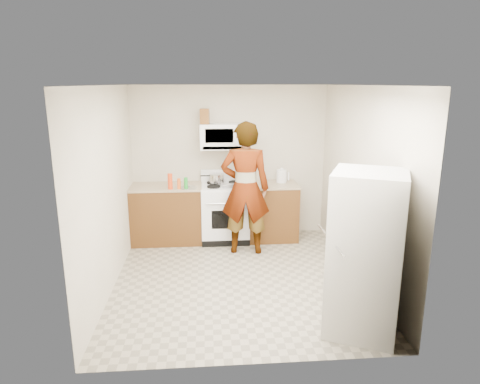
{
  "coord_description": "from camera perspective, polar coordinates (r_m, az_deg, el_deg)",
  "views": [
    {
      "loc": [
        -0.4,
        -5.22,
        2.53
      ],
      "look_at": [
        0.07,
        0.55,
        1.05
      ],
      "focal_mm": 32.0,
      "sensor_mm": 36.0,
      "label": 1
    }
  ],
  "objects": [
    {
      "name": "fridge",
      "position": [
        4.55,
        16.31,
        -7.91
      ],
      "size": [
        0.93,
        0.93,
        1.7
      ],
      "primitive_type": "cube",
      "rotation": [
        0.0,
        0.0,
        -0.43
      ],
      "color": "#B8B9B5",
      "rests_on": "floor"
    },
    {
      "name": "bottle_spray",
      "position": [
        6.66,
        -9.3,
        1.41
      ],
      "size": [
        0.09,
        0.09,
        0.24
      ],
      "primitive_type": "cylinder",
      "rotation": [
        0.0,
        0.0,
        -0.34
      ],
      "color": "red",
      "rests_on": "counter_left"
    },
    {
      "name": "person",
      "position": [
        6.36,
        0.7,
        0.47
      ],
      "size": [
        0.77,
        0.55,
        2.0
      ],
      "primitive_type": "imported",
      "rotation": [
        0.0,
        0.0,
        3.05
      ],
      "color": "tan",
      "rests_on": "floor"
    },
    {
      "name": "kettle",
      "position": [
        7.07,
        5.57,
        2.12
      ],
      "size": [
        0.19,
        0.19,
        0.2
      ],
      "primitive_type": "cylinder",
      "rotation": [
        0.0,
        0.0,
        0.11
      ],
      "color": "white",
      "rests_on": "counter_right"
    },
    {
      "name": "gas_range",
      "position": [
        7.01,
        -2.03,
        -2.59
      ],
      "size": [
        0.76,
        0.65,
        1.13
      ],
      "color": "white",
      "rests_on": "floor"
    },
    {
      "name": "saucepan",
      "position": [
        6.98,
        -3.13,
        1.85
      ],
      "size": [
        0.27,
        0.27,
        0.13
      ],
      "primitive_type": "cylinder",
      "rotation": [
        0.0,
        0.0,
        0.13
      ],
      "color": "silver",
      "rests_on": "gas_range"
    },
    {
      "name": "pot_lid",
      "position": [
        6.71,
        -6.9,
        0.58
      ],
      "size": [
        0.3,
        0.3,
        0.01
      ],
      "primitive_type": "cylinder",
      "rotation": [
        0.0,
        0.0,
        -0.15
      ],
      "color": "silver",
      "rests_on": "counter_left"
    },
    {
      "name": "floor",
      "position": [
        5.81,
        -0.28,
        -11.43
      ],
      "size": [
        3.6,
        3.6,
        0.0
      ],
      "primitive_type": "plane",
      "color": "gray",
      "rests_on": "ground"
    },
    {
      "name": "tray",
      "position": [
        6.74,
        -1.34,
        0.85
      ],
      "size": [
        0.26,
        0.18,
        0.05
      ],
      "primitive_type": "cube",
      "rotation": [
        0.0,
        0.0,
        -0.08
      ],
      "color": "silver",
      "rests_on": "gas_range"
    },
    {
      "name": "cabinet_right",
      "position": [
        7.11,
        4.27,
        -2.69
      ],
      "size": [
        0.8,
        0.62,
        0.9
      ],
      "primitive_type": "cube",
      "color": "#5C3516",
      "rests_on": "floor"
    },
    {
      "name": "bottle_green_cap",
      "position": [
        6.63,
        -7.23,
        1.15
      ],
      "size": [
        0.07,
        0.07,
        0.18
      ],
      "primitive_type": "cylinder",
      "rotation": [
        0.0,
        0.0,
        0.38
      ],
      "color": "#1A9125",
      "rests_on": "counter_left"
    },
    {
      "name": "jug",
      "position": [
        6.81,
        -4.73,
        10.03
      ],
      "size": [
        0.15,
        0.15,
        0.24
      ],
      "primitive_type": "cube",
      "rotation": [
        0.0,
        0.0,
        -0.1
      ],
      "color": "brown",
      "rests_on": "microwave"
    },
    {
      "name": "right_wall",
      "position": [
        5.73,
        15.77,
        0.91
      ],
      "size": [
        0.02,
        3.6,
        2.5
      ],
      "primitive_type": "cube",
      "color": "beige",
      "rests_on": "floor"
    },
    {
      "name": "broom",
      "position": [
        6.55,
        12.57,
        -2.52
      ],
      "size": [
        0.2,
        0.23,
        1.32
      ],
      "primitive_type": "cylinder",
      "rotation": [
        0.14,
        -0.14,
        0.06
      ],
      "color": "silver",
      "rests_on": "floor"
    },
    {
      "name": "counter_right",
      "position": [
        6.98,
        4.34,
        0.98
      ],
      "size": [
        0.82,
        0.64,
        0.03
      ],
      "primitive_type": "cube",
      "color": "tan",
      "rests_on": "cabinet_right"
    },
    {
      "name": "bottle_hot_sauce",
      "position": [
        6.66,
        -8.14,
        1.1
      ],
      "size": [
        0.07,
        0.07,
        0.16
      ],
      "primitive_type": "cylinder",
      "rotation": [
        0.0,
        0.0,
        -0.28
      ],
      "color": "#E05718",
      "rests_on": "counter_left"
    },
    {
      "name": "back_wall",
      "position": [
        7.14,
        -1.4,
        4.03
      ],
      "size": [
        3.2,
        0.02,
        2.5
      ],
      "primitive_type": "cube",
      "color": "beige",
      "rests_on": "floor"
    },
    {
      "name": "counter_left",
      "position": [
        6.93,
        -9.85,
        0.7
      ],
      "size": [
        1.14,
        0.64,
        0.03
      ],
      "primitive_type": "cube",
      "color": "tan",
      "rests_on": "cabinet_left"
    },
    {
      "name": "cabinet_left",
      "position": [
        7.05,
        -9.69,
        -2.99
      ],
      "size": [
        1.12,
        0.62,
        0.9
      ],
      "primitive_type": "cube",
      "color": "#5C3516",
      "rests_on": "floor"
    },
    {
      "name": "microwave",
      "position": [
        6.88,
        -2.17,
        7.44
      ],
      "size": [
        0.76,
        0.38,
        0.4
      ],
      "primitive_type": "cube",
      "color": "white",
      "rests_on": "back_wall"
    }
  ]
}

